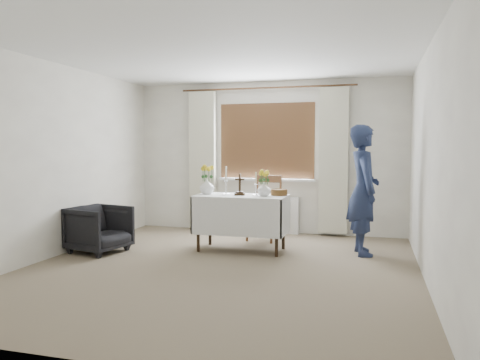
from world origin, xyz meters
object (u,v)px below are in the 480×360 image
Objects in this scene: armchair at (99,229)px; wooden_cross at (240,185)px; altar_table at (241,223)px; person at (363,190)px; flower_vase_right at (264,189)px; flower_vase_left at (207,186)px; wooden_chair at (264,208)px.

armchair is 1.99m from wooden_cross.
person reaches higher than altar_table.
wooden_cross is at bearing 176.31° from flower_vase_right.
armchair is at bearing -161.00° from altar_table.
flower_vase_left is (1.31, 0.65, 0.55)m from armchair.
altar_table is 0.58m from flower_vase_right.
wooden_cross is at bearing -57.76° from armchair.
armchair is at bearing -134.83° from wooden_chair.
wooden_chair reaches higher than altar_table.
altar_table is 0.82m from wooden_chair.
altar_table is 0.70m from flower_vase_left.
altar_table is 1.79× the size of armchair.
altar_table is 0.53m from wooden_cross.
armchair is at bearing -164.34° from flower_vase_right.
person is at bearing 10.99° from flower_vase_right.
armchair is 3.67× the size of flower_vase_right.
altar_table is at bearing 175.41° from flower_vase_right.
flower_vase_right is (2.14, 0.60, 0.54)m from armchair.
flower_vase_left is (-0.49, 0.03, -0.04)m from wooden_cross.
wooden_chair is 3.38× the size of wooden_cross.
person is at bearing -62.94° from armchair.
wooden_cross reaches higher than flower_vase_left.
wooden_cross reaches higher than altar_table.
wooden_chair is 0.91m from wooden_cross.
person is 2.12m from flower_vase_left.
flower_vase_right reaches higher than altar_table.
flower_vase_right reaches higher than armchair.
altar_table reaches higher than armchair.
wooden_cross is (1.79, 0.62, 0.59)m from armchair.
altar_table is 4.24× the size of wooden_cross.
flower_vase_right is at bearing -68.03° from wooden_chair.
altar_table is at bearing 2.38° from wooden_cross.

